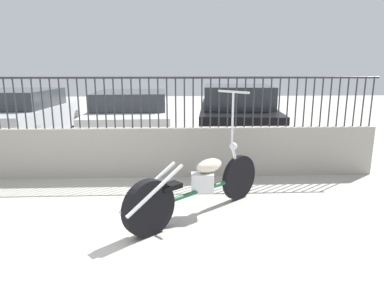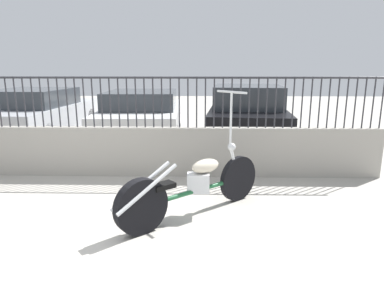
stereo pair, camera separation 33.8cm
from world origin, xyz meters
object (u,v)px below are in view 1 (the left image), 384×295
Objects in this scene: car_white at (133,116)px; car_black at (236,114)px; car_silver at (22,115)px; motorcycle_green at (193,188)px.

car_white is 1.01× the size of car_black.
car_white is at bearing 94.82° from car_black.
car_white is at bearing -93.34° from car_silver.
car_silver is 2.84m from car_white.
car_silver is 1.04× the size of car_black.
car_white is at bearing 65.23° from motorcycle_green.
car_black is at bearing -91.12° from car_silver.
car_white is 2.60m from car_black.
car_black is (2.60, -0.04, 0.05)m from car_white.
car_black is (5.43, -0.32, 0.04)m from car_silver.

